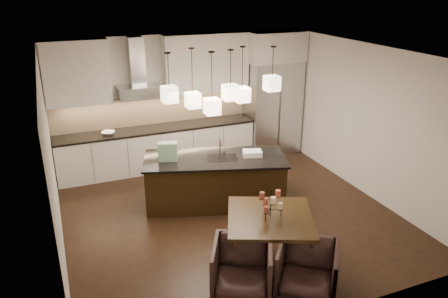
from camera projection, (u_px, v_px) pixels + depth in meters
name	position (u px, v px, depth m)	size (l,w,h in m)	color
floor	(228.00, 214.00, 7.71)	(5.50, 5.50, 0.02)	black
ceiling	(229.00, 53.00, 6.68)	(5.50, 5.50, 0.02)	white
wall_back	(180.00, 99.00, 9.57)	(5.50, 0.02, 2.80)	silver
wall_front	(325.00, 218.00, 4.82)	(5.50, 0.02, 2.80)	silver
wall_left	(50.00, 164.00, 6.22)	(0.02, 5.50, 2.80)	silver
wall_right	(364.00, 120.00, 8.17)	(0.02, 5.50, 2.80)	silver
refrigerator	(272.00, 108.00, 10.10)	(1.20, 0.72, 2.15)	#B7B7BA
fridge_panel	(275.00, 46.00, 9.59)	(1.26, 0.72, 0.65)	silver
lower_cabinets	(158.00, 149.00, 9.42)	(4.21, 0.62, 0.88)	silver
countertop	(157.00, 129.00, 9.25)	(4.21, 0.66, 0.04)	black
backsplash	(153.00, 110.00, 9.39)	(4.21, 0.02, 0.63)	tan
upper_cab_left	(76.00, 73.00, 8.39)	(1.25, 0.35, 1.25)	silver
upper_cab_right	(206.00, 63.00, 9.32)	(1.86, 0.35, 1.25)	silver
hood_canopy	(140.00, 91.00, 8.89)	(0.90, 0.52, 0.24)	#B7B7BA
hood_chimney	(137.00, 61.00, 8.77)	(0.30, 0.28, 0.96)	#B7B7BA
fruit_bowl	(108.00, 133.00, 8.83)	(0.26, 0.26, 0.06)	silver
island_body	(215.00, 181.00, 7.93)	(2.43, 0.97, 0.86)	black
island_top	(215.00, 159.00, 7.77)	(2.51, 1.05, 0.04)	black
faucet	(220.00, 146.00, 7.79)	(0.10, 0.23, 0.37)	silver
tote_bag	(168.00, 151.00, 7.59)	(0.33, 0.18, 0.33)	#21683C
food_container	(252.00, 153.00, 7.82)	(0.33, 0.23, 0.10)	silver
dining_table	(269.00, 238.00, 6.33)	(1.19, 1.19, 0.72)	black
candelabra	(271.00, 203.00, 6.13)	(0.34, 0.34, 0.42)	black
candle_a	(280.00, 206.00, 6.14)	(0.07, 0.07, 0.10)	beige
candle_b	(265.00, 202.00, 6.25)	(0.07, 0.07, 0.10)	#D65443
candle_c	(266.00, 210.00, 6.04)	(0.07, 0.07, 0.10)	brown
candle_d	(278.00, 193.00, 6.16)	(0.07, 0.07, 0.10)	#D65443
candle_e	(262.00, 195.00, 6.11)	(0.07, 0.07, 0.10)	brown
candle_f	(273.00, 200.00, 5.97)	(0.07, 0.07, 0.10)	beige
armchair_left	(242.00, 268.00, 5.68)	(0.76, 0.79, 0.72)	black
armchair_right	(307.00, 269.00, 5.66)	(0.76, 0.78, 0.71)	black
pendant_a	(169.00, 94.00, 7.03)	(0.24, 0.24, 0.26)	beige
pendant_b	(193.00, 100.00, 7.55)	(0.24, 0.24, 0.26)	beige
pendant_c	(230.00, 92.00, 7.33)	(0.24, 0.24, 0.26)	beige
pendant_d	(242.00, 95.00, 7.71)	(0.24, 0.24, 0.26)	beige
pendant_e	(272.00, 83.00, 7.64)	(0.24, 0.24, 0.26)	beige
pendant_f	(212.00, 106.00, 7.20)	(0.24, 0.24, 0.26)	beige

